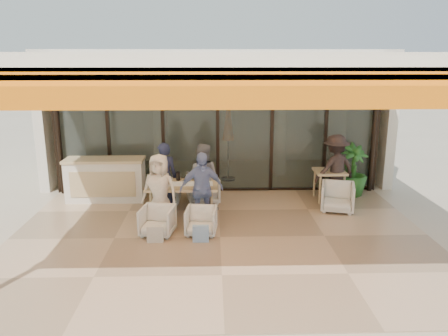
# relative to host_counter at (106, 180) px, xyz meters

# --- Properties ---
(ground) EXTENTS (70.00, 70.00, 0.00)m
(ground) POSITION_rel_host_counter_xyz_m (2.67, -2.30, -0.53)
(ground) COLOR #C6B293
(ground) RESTS_ON ground
(terrace_floor) EXTENTS (8.00, 6.00, 0.01)m
(terrace_floor) POSITION_rel_host_counter_xyz_m (2.67, -2.30, -0.53)
(terrace_floor) COLOR tan
(terrace_floor) RESTS_ON ground
(terrace_structure) EXTENTS (8.00, 6.00, 3.40)m
(terrace_structure) POSITION_rel_host_counter_xyz_m (2.67, -2.56, 2.72)
(terrace_structure) COLOR silver
(terrace_structure) RESTS_ON ground
(glass_storefront) EXTENTS (8.08, 0.10, 3.20)m
(glass_storefront) POSITION_rel_host_counter_xyz_m (2.67, 0.70, 1.07)
(glass_storefront) COLOR #9EADA3
(glass_storefront) RESTS_ON ground
(interior_block) EXTENTS (9.05, 3.62, 3.52)m
(interior_block) POSITION_rel_host_counter_xyz_m (2.68, 3.02, 1.70)
(interior_block) COLOR silver
(interior_block) RESTS_ON ground
(host_counter) EXTENTS (1.85, 0.65, 1.04)m
(host_counter) POSITION_rel_host_counter_xyz_m (0.00, 0.00, 0.00)
(host_counter) COLOR silver
(host_counter) RESTS_ON ground
(dining_table) EXTENTS (1.50, 0.90, 0.93)m
(dining_table) POSITION_rel_host_counter_xyz_m (1.88, -1.14, 0.15)
(dining_table) COLOR tan
(dining_table) RESTS_ON ground
(chair_far_left) EXTENTS (0.60, 0.57, 0.61)m
(chair_far_left) POSITION_rel_host_counter_xyz_m (1.47, -0.20, -0.22)
(chair_far_left) COLOR silver
(chair_far_left) RESTS_ON ground
(chair_far_right) EXTENTS (0.80, 0.77, 0.72)m
(chair_far_right) POSITION_rel_host_counter_xyz_m (2.31, -0.20, -0.17)
(chair_far_right) COLOR silver
(chair_far_right) RESTS_ON ground
(chair_near_left) EXTENTS (0.70, 0.67, 0.63)m
(chair_near_left) POSITION_rel_host_counter_xyz_m (1.47, -2.10, -0.22)
(chair_near_left) COLOR silver
(chair_near_left) RESTS_ON ground
(chair_near_right) EXTENTS (0.63, 0.60, 0.59)m
(chair_near_right) POSITION_rel_host_counter_xyz_m (2.31, -2.10, -0.23)
(chair_near_right) COLOR silver
(chair_near_right) RESTS_ON ground
(diner_navy) EXTENTS (0.62, 0.46, 1.55)m
(diner_navy) POSITION_rel_host_counter_xyz_m (1.47, -0.70, 0.24)
(diner_navy) COLOR #182036
(diner_navy) RESTS_ON ground
(diner_grey) EXTENTS (0.85, 0.72, 1.52)m
(diner_grey) POSITION_rel_host_counter_xyz_m (2.31, -0.70, 0.23)
(diner_grey) COLOR slate
(diner_grey) RESTS_ON ground
(diner_cream) EXTENTS (0.83, 0.65, 1.49)m
(diner_cream) POSITION_rel_host_counter_xyz_m (1.47, -1.60, 0.21)
(diner_cream) COLOR beige
(diner_cream) RESTS_ON ground
(diner_periwinkle) EXTENTS (0.96, 0.56, 1.53)m
(diner_periwinkle) POSITION_rel_host_counter_xyz_m (2.31, -1.60, 0.23)
(diner_periwinkle) COLOR #6D7AB5
(diner_periwinkle) RESTS_ON ground
(tote_bag_cream) EXTENTS (0.30, 0.10, 0.34)m
(tote_bag_cream) POSITION_rel_host_counter_xyz_m (1.47, -2.50, -0.36)
(tote_bag_cream) COLOR silver
(tote_bag_cream) RESTS_ON ground
(tote_bag_blue) EXTENTS (0.30, 0.10, 0.34)m
(tote_bag_blue) POSITION_rel_host_counter_xyz_m (2.31, -2.50, -0.36)
(tote_bag_blue) COLOR #99BFD8
(tote_bag_blue) RESTS_ON ground
(side_table) EXTENTS (0.70, 0.70, 0.74)m
(side_table) POSITION_rel_host_counter_xyz_m (5.30, -0.12, 0.11)
(side_table) COLOR tan
(side_table) RESTS_ON ground
(side_chair) EXTENTS (0.85, 0.82, 0.72)m
(side_chair) POSITION_rel_host_counter_xyz_m (5.30, -0.87, -0.17)
(side_chair) COLOR silver
(side_chair) RESTS_ON ground
(standing_woman) EXTENTS (1.20, 0.96, 1.62)m
(standing_woman) POSITION_rel_host_counter_xyz_m (5.41, -0.19, 0.28)
(standing_woman) COLOR black
(standing_woman) RESTS_ON ground
(potted_palm) EXTENTS (0.97, 0.97, 1.31)m
(potted_palm) POSITION_rel_host_counter_xyz_m (5.96, 0.24, 0.12)
(potted_palm) COLOR #1E5919
(potted_palm) RESTS_ON ground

